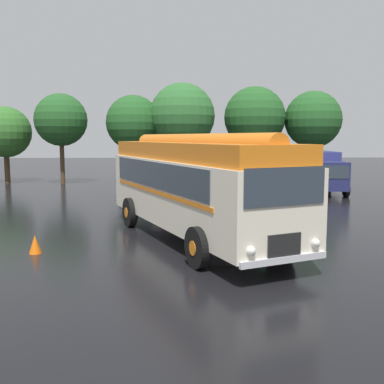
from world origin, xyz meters
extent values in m
plane|color=black|center=(0.00, 0.00, 0.00)|extent=(120.00, 120.00, 0.00)
cube|color=silver|center=(-0.74, 0.89, 1.60)|extent=(6.24, 10.18, 2.10)
cube|color=orange|center=(-0.74, 0.89, 2.93)|extent=(5.98, 9.91, 0.56)
cylinder|color=orange|center=(-0.74, 0.89, 3.19)|extent=(4.30, 8.97, 0.60)
cube|color=#2D3842|center=(0.30, 1.67, 2.17)|extent=(3.19, 7.37, 0.84)
cube|color=#2D3842|center=(-2.02, 0.67, 2.17)|extent=(3.19, 7.37, 0.84)
cube|color=orange|center=(0.34, 1.58, 1.63)|extent=(3.26, 7.55, 0.12)
cube|color=orange|center=(-1.98, 0.58, 1.63)|extent=(3.26, 7.55, 0.12)
cube|color=#2D3842|center=(1.24, -3.71, 2.27)|extent=(2.04, 0.90, 0.88)
cube|color=black|center=(1.24, -3.72, 0.90)|extent=(0.85, 0.41, 0.56)
cube|color=silver|center=(1.25, -3.74, 0.57)|extent=(2.22, 1.03, 0.16)
sphere|color=white|center=(2.07, -3.37, 0.87)|extent=(0.22, 0.22, 0.22)
sphere|color=white|center=(0.42, -4.08, 0.87)|extent=(0.22, 0.22, 0.22)
cylinder|color=black|center=(1.68, -1.44, 0.55)|extent=(0.69, 1.12, 1.10)
cylinder|color=orange|center=(1.68, -1.44, 0.55)|extent=(0.45, 0.48, 0.39)
cylinder|color=black|center=(-0.71, -2.47, 0.55)|extent=(0.69, 1.12, 1.10)
cylinder|color=orange|center=(-0.71, -2.47, 0.55)|extent=(0.45, 0.48, 0.39)
cylinder|color=black|center=(-0.69, 4.07, 0.55)|extent=(0.69, 1.12, 1.10)
cylinder|color=orange|center=(-0.69, 4.07, 0.55)|extent=(0.45, 0.48, 0.39)
cylinder|color=black|center=(-3.08, 3.05, 0.55)|extent=(0.69, 1.12, 1.10)
cylinder|color=orange|center=(-3.08, 3.05, 0.55)|extent=(0.45, 0.48, 0.39)
cube|color=#4C5156|center=(-3.81, 12.59, 0.67)|extent=(2.20, 4.38, 0.70)
cube|color=#4C5156|center=(-3.83, 12.74, 1.34)|extent=(1.75, 2.35, 0.64)
cube|color=#2D3842|center=(-3.07, 12.84, 1.34)|extent=(0.26, 1.92, 0.50)
cube|color=#2D3842|center=(-4.58, 12.65, 1.34)|extent=(0.26, 1.92, 0.50)
cylinder|color=black|center=(-2.77, 11.41, 0.32)|extent=(0.28, 0.66, 0.64)
cylinder|color=black|center=(-4.52, 11.19, 0.32)|extent=(0.28, 0.66, 0.64)
cylinder|color=black|center=(-3.09, 13.99, 0.32)|extent=(0.28, 0.66, 0.64)
cylinder|color=black|center=(-4.84, 13.78, 0.32)|extent=(0.28, 0.66, 0.64)
cube|color=black|center=(-0.93, 13.72, 0.67)|extent=(2.18, 4.37, 0.70)
cube|color=black|center=(-0.95, 13.86, 1.34)|extent=(1.74, 2.34, 0.64)
cube|color=#2D3842|center=(-0.20, 13.95, 1.34)|extent=(0.25, 1.92, 0.50)
cube|color=#2D3842|center=(-1.70, 13.78, 1.34)|extent=(0.25, 1.92, 0.50)
cylinder|color=black|center=(0.09, 12.52, 0.32)|extent=(0.27, 0.66, 0.64)
cylinder|color=black|center=(-1.65, 12.32, 0.32)|extent=(0.27, 0.66, 0.64)
cylinder|color=black|center=(-0.21, 15.11, 0.32)|extent=(0.27, 0.66, 0.64)
cylinder|color=black|center=(-1.96, 14.91, 0.32)|extent=(0.27, 0.66, 0.64)
cube|color=#B7BABF|center=(1.73, 12.55, 0.67)|extent=(1.93, 4.29, 0.70)
cube|color=#B7BABF|center=(1.74, 12.70, 1.34)|extent=(1.62, 2.26, 0.64)
cube|color=#2D3842|center=(2.49, 12.66, 1.34)|extent=(0.13, 1.93, 0.50)
cube|color=#2D3842|center=(0.98, 12.74, 1.34)|extent=(0.13, 1.93, 0.50)
cylinder|color=black|center=(2.53, 11.20, 0.32)|extent=(0.24, 0.65, 0.64)
cylinder|color=black|center=(0.78, 11.30, 0.32)|extent=(0.24, 0.65, 0.64)
cylinder|color=black|center=(2.68, 13.80, 0.32)|extent=(0.24, 0.65, 0.64)
cylinder|color=black|center=(0.92, 13.90, 0.32)|extent=(0.24, 0.65, 0.64)
cube|color=black|center=(4.60, 13.00, 0.67)|extent=(2.29, 4.40, 0.70)
cube|color=black|center=(4.58, 13.15, 1.34)|extent=(1.80, 2.38, 0.64)
cube|color=#2D3842|center=(5.33, 13.26, 1.34)|extent=(0.31, 1.91, 0.50)
cube|color=#2D3842|center=(3.83, 13.04, 1.34)|extent=(0.31, 1.91, 0.50)
cylinder|color=black|center=(5.66, 11.84, 0.32)|extent=(0.29, 0.66, 0.64)
cylinder|color=black|center=(3.92, 11.58, 0.32)|extent=(0.29, 0.66, 0.64)
cylinder|color=black|center=(5.28, 14.42, 0.32)|extent=(0.29, 0.66, 0.64)
cylinder|color=black|center=(3.54, 14.16, 0.32)|extent=(0.29, 0.66, 0.64)
cube|color=navy|center=(7.32, 14.22, 1.45)|extent=(2.15, 4.02, 2.10)
cube|color=navy|center=(7.21, 11.32, 1.20)|extent=(1.97, 1.81, 1.60)
cube|color=#2D3842|center=(7.17, 10.44, 1.48)|extent=(1.70, 0.10, 0.72)
cylinder|color=black|center=(8.25, 11.34, 0.40)|extent=(0.27, 0.81, 0.80)
cylinder|color=black|center=(6.17, 11.42, 0.40)|extent=(0.27, 0.81, 0.80)
cylinder|color=black|center=(8.39, 14.90, 0.40)|extent=(0.27, 0.81, 0.80)
cylinder|color=black|center=(6.31, 14.98, 0.40)|extent=(0.27, 0.81, 0.80)
cylinder|color=#4C3823|center=(-13.99, 19.64, 1.17)|extent=(0.39, 0.39, 2.35)
sphere|color=#336B28|center=(-13.99, 19.64, 3.74)|extent=(3.72, 3.72, 3.72)
sphere|color=#336B28|center=(-14.01, 19.71, 3.83)|extent=(2.48, 2.48, 2.48)
cylinder|color=#4C3823|center=(-9.73, 18.92, 1.60)|extent=(0.32, 0.32, 3.20)
sphere|color=#235623|center=(-9.73, 18.92, 4.60)|extent=(3.75, 3.75, 3.75)
sphere|color=#235623|center=(-9.28, 18.86, 4.69)|extent=(2.35, 2.35, 2.35)
cylinder|color=#4C3823|center=(-4.60, 19.29, 1.46)|extent=(0.38, 0.38, 2.93)
sphere|color=#235623|center=(-4.60, 19.29, 4.42)|extent=(3.98, 3.98, 3.98)
sphere|color=#235623|center=(-4.06, 19.45, 4.13)|extent=(2.48, 2.48, 2.48)
cylinder|color=#4C3823|center=(-1.05, 19.07, 1.56)|extent=(0.32, 0.32, 3.12)
sphere|color=#2D662D|center=(-1.05, 19.07, 4.90)|extent=(4.73, 4.73, 4.73)
sphere|color=#2D662D|center=(-1.30, 19.05, 5.22)|extent=(3.46, 3.46, 3.46)
cylinder|color=#4C3823|center=(4.35, 19.90, 1.56)|extent=(0.36, 0.36, 3.12)
sphere|color=#235623|center=(4.35, 19.90, 4.83)|extent=(4.55, 4.55, 4.55)
sphere|color=#235623|center=(4.63, 19.85, 5.01)|extent=(3.64, 3.64, 3.64)
cylinder|color=#4C3823|center=(8.70, 19.77, 1.55)|extent=(0.37, 0.37, 3.09)
sphere|color=#235623|center=(8.70, 19.77, 4.67)|extent=(4.21, 4.21, 4.21)
sphere|color=#235623|center=(8.29, 19.82, 4.95)|extent=(2.43, 2.43, 2.43)
cone|color=orange|center=(-5.41, -0.84, 0.28)|extent=(0.36, 0.36, 0.55)
camera|label=1|loc=(-1.13, -13.76, 3.39)|focal=42.00mm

